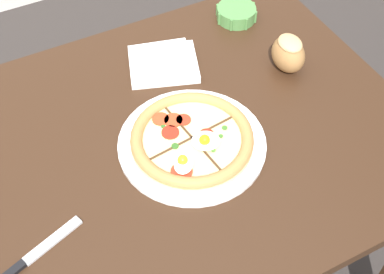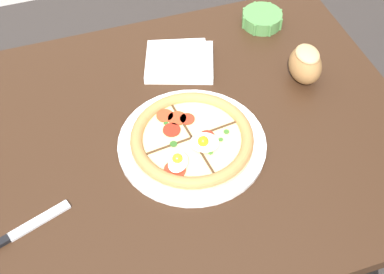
{
  "view_description": "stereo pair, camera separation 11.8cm",
  "coord_description": "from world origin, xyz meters",
  "px_view_note": "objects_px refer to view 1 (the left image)",
  "views": [
    {
      "loc": [
        -0.3,
        -0.72,
        1.71
      ],
      "look_at": [
        0.05,
        -0.04,
        0.81
      ],
      "focal_mm": 50.0,
      "sensor_mm": 36.0,
      "label": 1
    },
    {
      "loc": [
        -0.19,
        -0.76,
        1.71
      ],
      "look_at": [
        0.05,
        -0.04,
        0.81
      ],
      "focal_mm": 50.0,
      "sensor_mm": 36.0,
      "label": 2
    }
  ],
  "objects_px": {
    "pizza": "(192,140)",
    "knife_main": "(31,257)",
    "bread_piece_near": "(288,53)",
    "napkin_folded": "(163,62)",
    "ramekin_bowl": "(236,13)",
    "dining_table": "(166,172)"
  },
  "relations": [
    {
      "from": "bread_piece_near",
      "to": "knife_main",
      "type": "height_order",
      "value": "bread_piece_near"
    },
    {
      "from": "bread_piece_near",
      "to": "pizza",
      "type": "bearing_deg",
      "value": -160.21
    },
    {
      "from": "ramekin_bowl",
      "to": "bread_piece_near",
      "type": "distance_m",
      "value": 0.24
    },
    {
      "from": "ramekin_bowl",
      "to": "knife_main",
      "type": "xyz_separation_m",
      "value": [
        -0.72,
        -0.46,
        -0.02
      ]
    },
    {
      "from": "dining_table",
      "to": "pizza",
      "type": "distance_m",
      "value": 0.15
    },
    {
      "from": "pizza",
      "to": "napkin_folded",
      "type": "relative_size",
      "value": 1.59
    },
    {
      "from": "bread_piece_near",
      "to": "knife_main",
      "type": "bearing_deg",
      "value": -162.91
    },
    {
      "from": "knife_main",
      "to": "pizza",
      "type": "bearing_deg",
      "value": -4.22
    },
    {
      "from": "ramekin_bowl",
      "to": "bread_piece_near",
      "type": "bearing_deg",
      "value": -87.14
    },
    {
      "from": "ramekin_bowl",
      "to": "napkin_folded",
      "type": "relative_size",
      "value": 0.56
    },
    {
      "from": "dining_table",
      "to": "ramekin_bowl",
      "type": "height_order",
      "value": "ramekin_bowl"
    },
    {
      "from": "ramekin_bowl",
      "to": "pizza",
      "type": "bearing_deg",
      "value": -132.37
    },
    {
      "from": "pizza",
      "to": "napkin_folded",
      "type": "bearing_deg",
      "value": 78.26
    },
    {
      "from": "dining_table",
      "to": "ramekin_bowl",
      "type": "bearing_deg",
      "value": 39.93
    },
    {
      "from": "napkin_folded",
      "to": "bread_piece_near",
      "type": "relative_size",
      "value": 1.9
    },
    {
      "from": "bread_piece_near",
      "to": "knife_main",
      "type": "relative_size",
      "value": 0.5
    },
    {
      "from": "pizza",
      "to": "dining_table",
      "type": "bearing_deg",
      "value": 141.14
    },
    {
      "from": "bread_piece_near",
      "to": "knife_main",
      "type": "xyz_separation_m",
      "value": [
        -0.74,
        -0.23,
        -0.04
      ]
    },
    {
      "from": "dining_table",
      "to": "napkin_folded",
      "type": "bearing_deg",
      "value": 64.75
    },
    {
      "from": "napkin_folded",
      "to": "knife_main",
      "type": "height_order",
      "value": "napkin_folded"
    },
    {
      "from": "pizza",
      "to": "knife_main",
      "type": "distance_m",
      "value": 0.42
    },
    {
      "from": "pizza",
      "to": "bread_piece_near",
      "type": "relative_size",
      "value": 3.01
    }
  ]
}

